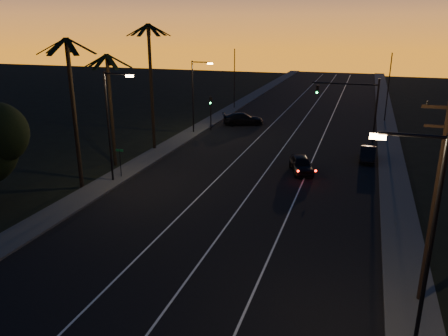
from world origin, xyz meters
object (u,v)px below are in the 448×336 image
(right_car, at_px, (368,154))
(utility_pole, at_px, (436,196))
(cross_car, at_px, (243,119))
(lead_car, at_px, (301,164))
(signal_mast, at_px, (354,98))

(right_car, bearing_deg, utility_pole, -83.45)
(right_car, distance_m, cross_car, 19.47)
(lead_car, xyz_separation_m, right_car, (5.54, 5.38, -0.07))
(cross_car, bearing_deg, utility_pole, -62.04)
(right_car, xyz_separation_m, cross_car, (-15.61, 11.64, 0.12))
(signal_mast, xyz_separation_m, right_car, (1.86, -7.34, -4.12))
(right_car, height_order, cross_car, cross_car)
(utility_pole, relative_size, signal_mast, 1.41)
(utility_pole, distance_m, lead_car, 19.64)
(utility_pole, bearing_deg, lead_car, 115.22)
(cross_car, bearing_deg, lead_car, -59.40)
(lead_car, xyz_separation_m, cross_car, (-10.07, 17.02, 0.05))
(lead_car, relative_size, cross_car, 0.87)
(utility_pole, xyz_separation_m, right_car, (-2.60, 22.65, -4.65))
(signal_mast, distance_m, lead_car, 13.84)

